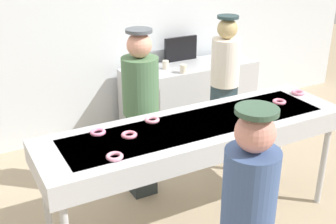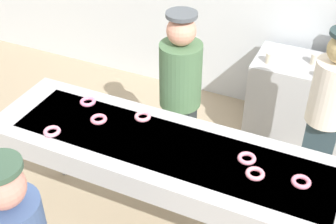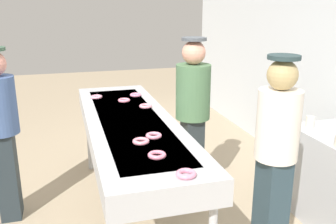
{
  "view_description": "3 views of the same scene",
  "coord_description": "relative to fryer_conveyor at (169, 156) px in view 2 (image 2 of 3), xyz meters",
  "views": [
    {
      "loc": [
        -1.72,
        -2.7,
        2.49
      ],
      "look_at": [
        -0.15,
        0.24,
        1.05
      ],
      "focal_mm": 45.73,
      "sensor_mm": 36.0,
      "label": 1
    },
    {
      "loc": [
        1.0,
        -2.19,
        3.04
      ],
      "look_at": [
        -0.16,
        0.32,
        1.03
      ],
      "focal_mm": 49.05,
      "sensor_mm": 36.0,
      "label": 2
    },
    {
      "loc": [
        3.12,
        -0.54,
        2.0
      ],
      "look_at": [
        0.02,
        0.35,
        1.04
      ],
      "focal_mm": 39.84,
      "sensor_mm": 36.0,
      "label": 3
    }
  ],
  "objects": [
    {
      "name": "fryer_conveyor",
      "position": [
        0.0,
        0.0,
        0.0
      ],
      "size": [
        2.66,
        0.75,
        1.0
      ],
      "color": "#B7BABF",
      "rests_on": "ground"
    },
    {
      "name": "strawberry_donut_0",
      "position": [
        -0.31,
        0.21,
        0.11
      ],
      "size": [
        0.17,
        0.17,
        0.03
      ],
      "primitive_type": "torus",
      "rotation": [
        0.0,
        0.0,
        0.51
      ],
      "color": "pink",
      "rests_on": "fryer_conveyor"
    },
    {
      "name": "strawberry_donut_1",
      "position": [
        0.61,
        -0.03,
        0.11
      ],
      "size": [
        0.14,
        0.14,
        0.03
      ],
      "primitive_type": "torus",
      "rotation": [
        0.0,
        0.0,
        0.15
      ],
      "color": "pink",
      "rests_on": "fryer_conveyor"
    },
    {
      "name": "strawberry_donut_2",
      "position": [
        -0.59,
        0.05,
        0.11
      ],
      "size": [
        0.17,
        0.17,
        0.03
      ],
      "primitive_type": "torus",
      "rotation": [
        0.0,
        0.0,
        2.16
      ],
      "color": "pink",
      "rests_on": "fryer_conveyor"
    },
    {
      "name": "strawberry_donut_3",
      "position": [
        -0.79,
        0.21,
        0.11
      ],
      "size": [
        0.18,
        0.18,
        0.03
      ],
      "primitive_type": "torus",
      "rotation": [
        0.0,
        0.0,
        2.33
      ],
      "color": "pink",
      "rests_on": "fryer_conveyor"
    },
    {
      "name": "strawberry_donut_4",
      "position": [
        0.89,
        0.02,
        0.11
      ],
      "size": [
        0.16,
        0.16,
        0.03
      ],
      "primitive_type": "torus",
      "rotation": [
        0.0,
        0.0,
        1.99
      ],
      "color": "pink",
      "rests_on": "fryer_conveyor"
    },
    {
      "name": "strawberry_donut_5",
      "position": [
        -0.82,
        -0.22,
        0.11
      ],
      "size": [
        0.16,
        0.16,
        0.03
      ],
      "primitive_type": "torus",
      "rotation": [
        0.0,
        0.0,
        1.25
      ],
      "color": "pink",
      "rests_on": "fryer_conveyor"
    },
    {
      "name": "strawberry_donut_6",
      "position": [
        0.52,
        0.09,
        0.11
      ],
      "size": [
        0.17,
        0.17,
        0.03
      ],
      "primitive_type": "torus",
      "rotation": [
        0.0,
        0.0,
        0.52
      ],
      "color": "pink",
      "rests_on": "fryer_conveyor"
    },
    {
      "name": "worker_baker",
      "position": [
        -0.21,
        0.66,
        0.05
      ],
      "size": [
        0.34,
        0.34,
        1.68
      ],
      "rotation": [
        0.0,
        0.0,
        3.12
      ],
      "color": "#283032",
      "rests_on": "ground"
    },
    {
      "name": "worker_assistant",
      "position": [
        0.91,
        0.91,
        0.01
      ],
      "size": [
        0.31,
        0.31,
        1.65
      ],
      "rotation": [
        0.0,
        0.0,
        3.09
      ],
      "color": "#293D47",
      "rests_on": "ground"
    },
    {
      "name": "paper_cup_0",
      "position": [
        0.28,
        1.67,
        0.0
      ],
      "size": [
        0.08,
        0.08,
        0.11
      ],
      "primitive_type": "cylinder",
      "color": "beige",
      "rests_on": "prep_counter"
    },
    {
      "name": "paper_cup_1",
      "position": [
        0.78,
        1.58,
        0.0
      ],
      "size": [
        0.08,
        0.08,
        0.11
      ],
      "primitive_type": "cylinder",
      "color": "beige",
      "rests_on": "prep_counter"
    },
    {
      "name": "paper_cup_2",
      "position": [
        0.67,
        1.83,
        0.0
      ],
      "size": [
        0.08,
        0.08,
        0.11
      ],
      "primitive_type": "cylinder",
      "color": "beige",
      "rests_on": "prep_counter"
    }
  ]
}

